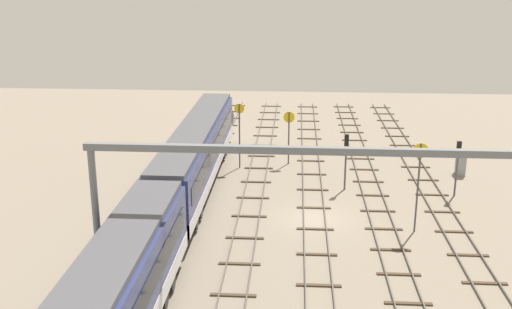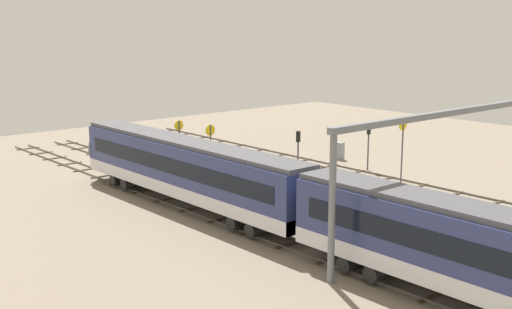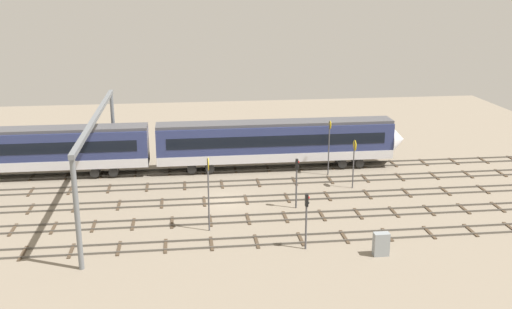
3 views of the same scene
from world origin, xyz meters
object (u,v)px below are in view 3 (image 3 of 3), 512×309
object	(u,v)px
train	(159,147)
relay_cabinet	(381,244)
signal_light_trackside_approach	(297,176)
overhead_gantry	(97,135)
signal_light_trackside_departure	(307,213)
speed_sign_mid_trackside	(354,157)
speed_sign_near_foreground	(329,141)
speed_sign_far_trackside	(208,184)

from	to	relation	value
train	relay_cabinet	world-z (taller)	train
train	signal_light_trackside_approach	bearing A→B (deg)	-43.61
overhead_gantry	signal_light_trackside_approach	world-z (taller)	overhead_gantry
overhead_gantry	signal_light_trackside_departure	distance (m)	19.04
speed_sign_mid_trackside	signal_light_trackside_departure	bearing A→B (deg)	-119.39
train	speed_sign_mid_trackside	xyz separation A→B (m)	(18.05, -6.91, 0.40)
speed_sign_mid_trackside	signal_light_trackside_departure	distance (m)	14.28
train	speed_sign_near_foreground	world-z (taller)	speed_sign_near_foreground
speed_sign_near_foreground	relay_cabinet	distance (m)	18.41
overhead_gantry	speed_sign_near_foreground	world-z (taller)	overhead_gantry
train	speed_sign_mid_trackside	bearing A→B (deg)	-20.94
speed_sign_mid_trackside	signal_light_trackside_approach	bearing A→B (deg)	-144.67
speed_sign_mid_trackside	signal_light_trackside_departure	xyz separation A→B (m)	(-7.01, -12.44, -0.29)
speed_sign_near_foreground	speed_sign_mid_trackside	xyz separation A→B (m)	(1.36, -4.11, -0.41)
speed_sign_near_foreground	speed_sign_mid_trackside	bearing A→B (deg)	-71.73
overhead_gantry	signal_light_trackside_departure	size ratio (longest dim) A/B	5.62
speed_sign_mid_trackside	signal_light_trackside_departure	world-z (taller)	speed_sign_mid_trackside
speed_sign_mid_trackside	speed_sign_far_trackside	bearing A→B (deg)	-148.89
train	signal_light_trackside_departure	size ratio (longest dim) A/B	12.00
speed_sign_mid_trackside	signal_light_trackside_departure	size ratio (longest dim) A/B	1.10
speed_sign_near_foreground	signal_light_trackside_approach	bearing A→B (deg)	-119.65
train	signal_light_trackside_approach	world-z (taller)	train
speed_sign_mid_trackside	speed_sign_far_trackside	distance (m)	16.09
speed_sign_far_trackside	relay_cabinet	bearing A→B (deg)	-26.17
signal_light_trackside_approach	speed_sign_near_foreground	bearing A→B (deg)	60.35
overhead_gantry	train	bearing A→B (deg)	63.25
speed_sign_mid_trackside	speed_sign_far_trackside	world-z (taller)	speed_sign_far_trackside
train	signal_light_trackside_departure	bearing A→B (deg)	-60.29
overhead_gantry	speed_sign_far_trackside	distance (m)	11.08
train	speed_sign_far_trackside	world-z (taller)	speed_sign_far_trackside
speed_sign_mid_trackside	speed_sign_near_foreground	bearing A→B (deg)	108.27
speed_sign_far_trackside	signal_light_trackside_approach	bearing A→B (deg)	27.34
overhead_gantry	speed_sign_mid_trackside	world-z (taller)	overhead_gantry
overhead_gantry	signal_light_trackside_approach	xyz separation A→B (m)	(16.43, -2.22, -3.52)
speed_sign_near_foreground	signal_light_trackside_departure	size ratio (longest dim) A/B	1.32
train	speed_sign_near_foreground	bearing A→B (deg)	-9.52
overhead_gantry	speed_sign_mid_trackside	xyz separation A→B (m)	(22.62, 2.17, -3.32)
speed_sign_near_foreground	speed_sign_mid_trackside	distance (m)	4.34
overhead_gantry	speed_sign_mid_trackside	distance (m)	22.97
train	speed_sign_near_foreground	distance (m)	16.95
speed_sign_near_foreground	speed_sign_far_trackside	size ratio (longest dim) A/B	0.94
overhead_gantry	signal_light_trackside_approach	size ratio (longest dim) A/B	5.42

